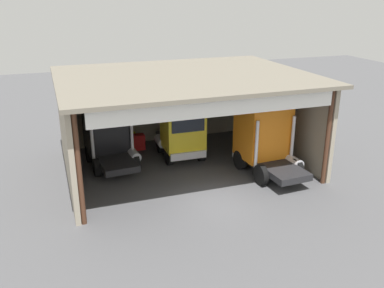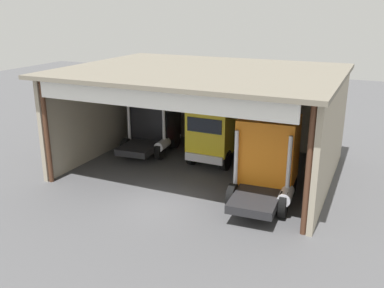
{
  "view_description": "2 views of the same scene",
  "coord_description": "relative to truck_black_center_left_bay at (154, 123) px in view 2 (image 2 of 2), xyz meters",
  "views": [
    {
      "loc": [
        -7.21,
        -16.82,
        9.73
      ],
      "look_at": [
        0.0,
        3.53,
        1.85
      ],
      "focal_mm": 39.0,
      "sensor_mm": 36.0,
      "label": 1
    },
    {
      "loc": [
        8.43,
        -15.07,
        8.48
      ],
      "look_at": [
        0.0,
        3.53,
        1.85
      ],
      "focal_mm": 39.68,
      "sensor_mm": 36.0,
      "label": 2
    }
  ],
  "objects": [
    {
      "name": "truck_orange_center_right_bay",
      "position": [
        8.14,
        -4.05,
        0.31
      ],
      "size": [
        2.87,
        4.9,
        3.8
      ],
      "rotation": [
        0.0,
        0.0,
        0.05
      ],
      "color": "orange",
      "rests_on": "ground"
    },
    {
      "name": "truck_yellow_right_bay",
      "position": [
        4.24,
        -0.71,
        0.08
      ],
      "size": [
        2.5,
        4.6,
        3.38
      ],
      "rotation": [
        0.0,
        0.0,
        3.12
      ],
      "color": "yellow",
      "rests_on": "ground"
    },
    {
      "name": "workshop_shed",
      "position": [
        4.05,
        -0.85,
        2.11
      ],
      "size": [
        13.73,
        10.86,
        5.49
      ],
      "color": "#9E937F",
      "rests_on": "ground"
    },
    {
      "name": "oil_drum",
      "position": [
        1.83,
        2.7,
        -1.22
      ],
      "size": [
        0.58,
        0.58,
        0.9
      ],
      "primitive_type": "cylinder",
      "color": "gold",
      "rests_on": "ground"
    },
    {
      "name": "tool_cart",
      "position": [
        2.05,
        1.78,
        -1.17
      ],
      "size": [
        0.9,
        0.6,
        1.0
      ],
      "primitive_type": "cube",
      "color": "red",
      "rests_on": "ground"
    },
    {
      "name": "ground_plane",
      "position": [
        4.05,
        -6.77,
        -1.67
      ],
      "size": [
        80.0,
        80.0,
        0.0
      ],
      "primitive_type": "plane",
      "color": "#4C4C4F",
      "rests_on": "ground"
    },
    {
      "name": "truck_black_center_left_bay",
      "position": [
        0.0,
        0.0,
        0.0
      ],
      "size": [
        2.92,
        4.83,
        3.18
      ],
      "rotation": [
        0.0,
        0.0,
        0.07
      ],
      "color": "black",
      "rests_on": "ground"
    }
  ]
}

